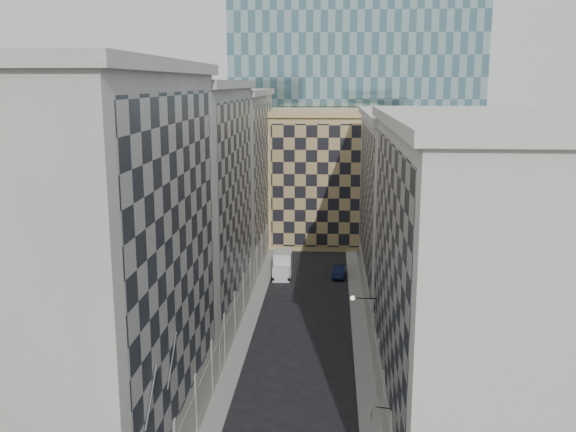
% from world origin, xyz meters
% --- Properties ---
extents(sidewalk_west, '(1.50, 100.00, 0.15)m').
position_xyz_m(sidewalk_west, '(-5.25, 30.00, 0.07)').
color(sidewalk_west, gray).
rests_on(sidewalk_west, ground).
extents(sidewalk_east, '(1.50, 100.00, 0.15)m').
position_xyz_m(sidewalk_east, '(5.25, 30.00, 0.07)').
color(sidewalk_east, gray).
rests_on(sidewalk_east, ground).
extents(bldg_left_a, '(10.80, 22.80, 23.70)m').
position_xyz_m(bldg_left_a, '(-10.88, 11.00, 11.82)').
color(bldg_left_a, gray).
rests_on(bldg_left_a, ground).
extents(bldg_left_b, '(10.80, 22.80, 22.70)m').
position_xyz_m(bldg_left_b, '(-10.88, 33.00, 11.32)').
color(bldg_left_b, gray).
rests_on(bldg_left_b, ground).
extents(bldg_left_c, '(10.80, 22.80, 21.70)m').
position_xyz_m(bldg_left_c, '(-10.88, 55.00, 10.83)').
color(bldg_left_c, gray).
rests_on(bldg_left_c, ground).
extents(bldg_right_a, '(10.80, 26.80, 20.70)m').
position_xyz_m(bldg_right_a, '(10.88, 15.00, 10.32)').
color(bldg_right_a, beige).
rests_on(bldg_right_a, ground).
extents(bldg_right_b, '(10.80, 28.80, 19.70)m').
position_xyz_m(bldg_right_b, '(10.89, 42.00, 9.85)').
color(bldg_right_b, beige).
rests_on(bldg_right_b, ground).
extents(tan_block, '(16.80, 14.80, 18.80)m').
position_xyz_m(tan_block, '(2.00, 67.90, 9.44)').
color(tan_block, tan).
rests_on(tan_block, ground).
extents(church_tower, '(7.20, 7.20, 51.50)m').
position_xyz_m(church_tower, '(0.00, 82.00, 26.95)').
color(church_tower, '#322C26').
rests_on(church_tower, ground).
extents(flagpoles_left, '(0.10, 6.33, 2.33)m').
position_xyz_m(flagpoles_left, '(-5.90, 6.00, 8.00)').
color(flagpoles_left, gray).
rests_on(flagpoles_left, ground).
extents(bracket_lamp, '(1.98, 0.36, 0.36)m').
position_xyz_m(bracket_lamp, '(4.38, 24.00, 6.20)').
color(bracket_lamp, black).
rests_on(bracket_lamp, ground).
extents(box_truck, '(2.12, 5.11, 2.79)m').
position_xyz_m(box_truck, '(-3.22, 49.56, 1.22)').
color(box_truck, silver).
rests_on(box_truck, ground).
extents(dark_car, '(1.72, 4.10, 1.32)m').
position_xyz_m(dark_car, '(3.50, 49.54, 0.66)').
color(dark_car, black).
rests_on(dark_car, ground).
extents(shop_sign, '(1.23, 0.75, 0.84)m').
position_xyz_m(shop_sign, '(4.95, 10.65, 3.83)').
color(shop_sign, black).
rests_on(shop_sign, ground).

